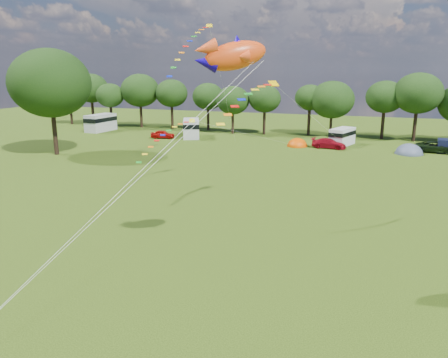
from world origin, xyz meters
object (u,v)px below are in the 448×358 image
(big_tree, at_px, (50,83))
(tent_orange, at_px, (297,146))
(campervan_b, at_px, (191,128))
(campervan_c, at_px, (342,136))
(car_d, at_px, (436,147))
(fish_kite, at_px, (230,56))
(car_a, at_px, (163,134))
(campervan_a, at_px, (101,122))
(tent_greyblue, at_px, (409,154))
(car_c, at_px, (329,143))

(big_tree, bearing_deg, tent_orange, 30.23)
(campervan_b, bearing_deg, campervan_c, -112.26)
(car_d, distance_m, fish_kite, 46.40)
(car_d, distance_m, campervan_c, 12.37)
(car_a, distance_m, car_d, 39.71)
(car_a, bearing_deg, fish_kite, -161.07)
(campervan_c, relative_size, fish_kite, 1.51)
(car_a, xyz_separation_m, campervan_a, (-14.16, 3.83, 0.96))
(tent_orange, bearing_deg, big_tree, -149.77)
(big_tree, height_order, campervan_c, big_tree)
(tent_orange, bearing_deg, car_d, 3.79)
(car_d, xyz_separation_m, campervan_b, (-35.81, 1.49, 0.84))
(fish_kite, bearing_deg, tent_greyblue, 41.45)
(car_a, xyz_separation_m, campervan_b, (3.89, 2.48, 0.91))
(tent_orange, bearing_deg, campervan_a, 173.55)
(tent_orange, height_order, tent_greyblue, tent_greyblue)
(car_d, bearing_deg, campervan_b, 95.55)
(big_tree, height_order, car_a, big_tree)
(big_tree, xyz_separation_m, car_a, (6.73, 16.69, -8.37))
(tent_greyblue, height_order, fish_kite, fish_kite)
(big_tree, bearing_deg, tent_greyblue, 19.79)
(campervan_c, relative_size, tent_greyblue, 1.38)
(campervan_a, height_order, tent_greyblue, campervan_a)
(car_a, relative_size, tent_orange, 1.20)
(tent_greyblue, relative_size, fish_kite, 1.09)
(campervan_c, bearing_deg, campervan_a, 106.38)
(car_d, xyz_separation_m, fish_kite, (-14.34, -42.83, 10.64))
(big_tree, height_order, tent_orange, big_tree)
(car_c, bearing_deg, fish_kite, -174.40)
(car_d, bearing_deg, big_tree, 118.78)
(campervan_c, distance_m, tent_greyblue, 9.82)
(tent_orange, relative_size, tent_greyblue, 0.82)
(campervan_b, bearing_deg, tent_greyblue, -119.71)
(car_c, xyz_separation_m, campervan_a, (-40.17, 4.25, 0.91))
(campervan_c, bearing_deg, tent_greyblue, -97.14)
(campervan_a, distance_m, campervan_b, 18.10)
(campervan_b, bearing_deg, fish_kite, -177.38)
(car_a, xyz_separation_m, car_c, (26.00, -0.43, 0.04))
(car_c, xyz_separation_m, campervan_c, (1.49, 3.31, 0.64))
(campervan_a, distance_m, fish_kite, 61.18)
(car_a, height_order, campervan_a, campervan_a)
(car_a, bearing_deg, big_tree, 145.75)
(big_tree, relative_size, car_c, 2.91)
(campervan_a, bearing_deg, big_tree, -156.15)
(campervan_c, height_order, tent_orange, campervan_c)
(car_c, relative_size, campervan_b, 0.71)
(car_a, bearing_deg, campervan_a, 62.59)
(fish_kite, bearing_deg, campervan_a, 97.42)
(car_a, height_order, tent_orange, car_a)
(car_d, distance_m, tent_greyblue, 4.08)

